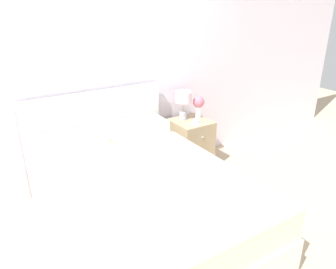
{
  "coord_description": "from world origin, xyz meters",
  "views": [
    {
      "loc": [
        -1.1,
        -3.19,
        1.96
      ],
      "look_at": [
        0.55,
        -0.58,
        0.67
      ],
      "focal_mm": 35.0,
      "sensor_mm": 36.0,
      "label": 1
    }
  ],
  "objects_px": {
    "flower_vase": "(199,104)",
    "nightstand": "(191,144)",
    "bed": "(141,199)",
    "table_lamp": "(183,100)",
    "teacup": "(196,122)"
  },
  "relations": [
    {
      "from": "table_lamp",
      "to": "flower_vase",
      "type": "relative_size",
      "value": 1.27
    },
    {
      "from": "bed",
      "to": "teacup",
      "type": "xyz_separation_m",
      "value": [
        1.07,
        0.64,
        0.31
      ]
    },
    {
      "from": "nightstand",
      "to": "teacup",
      "type": "xyz_separation_m",
      "value": [
        -0.02,
        -0.12,
        0.33
      ]
    },
    {
      "from": "bed",
      "to": "table_lamp",
      "type": "relative_size",
      "value": 6.21
    },
    {
      "from": "bed",
      "to": "teacup",
      "type": "bearing_deg",
      "value": 30.66
    },
    {
      "from": "table_lamp",
      "to": "teacup",
      "type": "relative_size",
      "value": 2.63
    },
    {
      "from": "nightstand",
      "to": "flower_vase",
      "type": "bearing_deg",
      "value": 18.52
    },
    {
      "from": "teacup",
      "to": "table_lamp",
      "type": "bearing_deg",
      "value": 98.83
    },
    {
      "from": "bed",
      "to": "nightstand",
      "type": "height_order",
      "value": "bed"
    },
    {
      "from": "table_lamp",
      "to": "nightstand",
      "type": "bearing_deg",
      "value": -62.01
    },
    {
      "from": "nightstand",
      "to": "flower_vase",
      "type": "distance_m",
      "value": 0.5
    },
    {
      "from": "flower_vase",
      "to": "nightstand",
      "type": "bearing_deg",
      "value": -161.48
    },
    {
      "from": "flower_vase",
      "to": "teacup",
      "type": "distance_m",
      "value": 0.27
    },
    {
      "from": "flower_vase",
      "to": "teacup",
      "type": "relative_size",
      "value": 2.07
    },
    {
      "from": "nightstand",
      "to": "teacup",
      "type": "distance_m",
      "value": 0.35
    }
  ]
}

